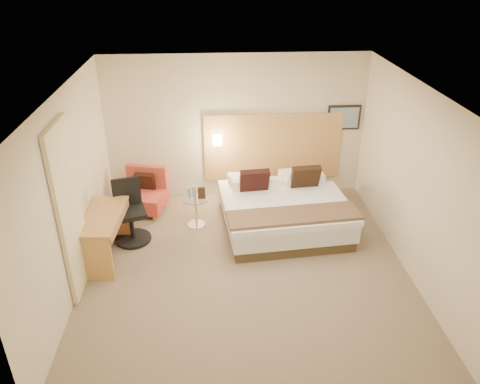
{
  "coord_description": "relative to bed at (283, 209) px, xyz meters",
  "views": [
    {
      "loc": [
        -0.47,
        -5.74,
        4.3
      ],
      "look_at": [
        -0.05,
        0.49,
        1.04
      ],
      "focal_mm": 35.0,
      "sensor_mm": 36.0,
      "label": 1
    }
  ],
  "objects": [
    {
      "name": "bottle_a",
      "position": [
        -1.59,
        0.17,
        0.3
      ],
      "size": [
        0.06,
        0.06,
        0.19
      ],
      "primitive_type": "cylinder",
      "rotation": [
        0.0,
        0.0,
        0.09
      ],
      "color": "#89BBD4",
      "rests_on": "side_table"
    },
    {
      "name": "menu_folder",
      "position": [
        -1.38,
        0.12,
        0.3
      ],
      "size": [
        0.13,
        0.06,
        0.21
      ],
      "primitive_type": "cube",
      "rotation": [
        0.0,
        0.0,
        0.09
      ],
      "color": "#362416",
      "rests_on": "side_table"
    },
    {
      "name": "lamp_arm",
      "position": [
        -1.07,
        1.26,
        0.82
      ],
      "size": [
        0.02,
        0.12,
        0.02
      ],
      "primitive_type": "cylinder",
      "rotation": [
        1.57,
        0.0,
        0.0
      ],
      "color": "silver",
      "rests_on": "wall_back"
    },
    {
      "name": "desk_chair",
      "position": [
        -2.54,
        -0.24,
        0.1
      ],
      "size": [
        0.73,
        0.73,
        1.04
      ],
      "color": "black",
      "rests_on": "floor"
    },
    {
      "name": "headboard_panel",
      "position": [
        -0.02,
        1.31,
        0.62
      ],
      "size": [
        2.6,
        0.04,
        1.3
      ],
      "primitive_type": "cube",
      "color": "tan",
      "rests_on": "wall_back"
    },
    {
      "name": "art_canvas",
      "position": [
        1.3,
        1.3,
        1.17
      ],
      "size": [
        0.54,
        0.01,
        0.39
      ],
      "primitive_type": "cube",
      "color": "gray",
      "rests_on": "wall_back"
    },
    {
      "name": "floor",
      "position": [
        -0.72,
        -1.16,
        -0.34
      ],
      "size": [
        4.8,
        5.0,
        0.02
      ],
      "primitive_type": "cube",
      "color": "#7A6852",
      "rests_on": "ground"
    },
    {
      "name": "desk",
      "position": [
        -2.84,
        -0.74,
        0.27
      ],
      "size": [
        0.64,
        1.25,
        0.76
      ],
      "color": "#B58047",
      "rests_on": "floor"
    },
    {
      "name": "art_frame",
      "position": [
        1.3,
        1.32,
        1.17
      ],
      "size": [
        0.62,
        0.03,
        0.47
      ],
      "primitive_type": "cube",
      "color": "black",
      "rests_on": "wall_back"
    },
    {
      "name": "wall_back",
      "position": [
        -0.72,
        1.35,
        1.02
      ],
      "size": [
        4.8,
        0.02,
        2.7
      ],
      "primitive_type": "cube",
      "color": "beige",
      "rests_on": "floor"
    },
    {
      "name": "wall_front",
      "position": [
        -0.72,
        -3.67,
        1.02
      ],
      "size": [
        4.8,
        0.02,
        2.7
      ],
      "primitive_type": "cube",
      "color": "beige",
      "rests_on": "floor"
    },
    {
      "name": "ceiling",
      "position": [
        -0.72,
        -1.16,
        2.38
      ],
      "size": [
        4.8,
        5.0,
        0.02
      ],
      "primitive_type": "cube",
      "color": "white",
      "rests_on": "floor"
    },
    {
      "name": "side_table",
      "position": [
        -1.49,
        0.13,
        -0.03
      ],
      "size": [
        0.51,
        0.51,
        0.53
      ],
      "color": "white",
      "rests_on": "floor"
    },
    {
      "name": "lounge_chair",
      "position": [
        -2.44,
        0.72,
        -0.01
      ],
      "size": [
        0.89,
        0.82,
        0.8
      ],
      "color": "tan",
      "rests_on": "floor"
    },
    {
      "name": "wall_left",
      "position": [
        -3.13,
        -1.16,
        1.02
      ],
      "size": [
        0.02,
        5.0,
        2.7
      ],
      "primitive_type": "cube",
      "color": "beige",
      "rests_on": "floor"
    },
    {
      "name": "wall_right",
      "position": [
        1.69,
        -1.16,
        1.02
      ],
      "size": [
        0.02,
        5.0,
        2.7
      ],
      "primitive_type": "cube",
      "color": "beige",
      "rests_on": "floor"
    },
    {
      "name": "bottle_b",
      "position": [
        -1.5,
        0.2,
        0.3
      ],
      "size": [
        0.06,
        0.06,
        0.19
      ],
      "primitive_type": "cylinder",
      "rotation": [
        0.0,
        0.0,
        0.09
      ],
      "color": "#96B2E8",
      "rests_on": "side_table"
    },
    {
      "name": "lamp_shade",
      "position": [
        -1.07,
        1.2,
        0.82
      ],
      "size": [
        0.15,
        0.15,
        0.15
      ],
      "primitive_type": "cube",
      "color": "#F6E5C0",
      "rests_on": "wall_back"
    },
    {
      "name": "bed",
      "position": [
        0.0,
        0.0,
        0.0
      ],
      "size": [
        2.22,
        2.18,
        1.0
      ],
      "color": "#433521",
      "rests_on": "floor"
    },
    {
      "name": "curtain",
      "position": [
        -3.08,
        -1.41,
        0.89
      ],
      "size": [
        0.06,
        0.9,
        2.42
      ],
      "primitive_type": "cube",
      "color": "beige",
      "rests_on": "wall_left"
    }
  ]
}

